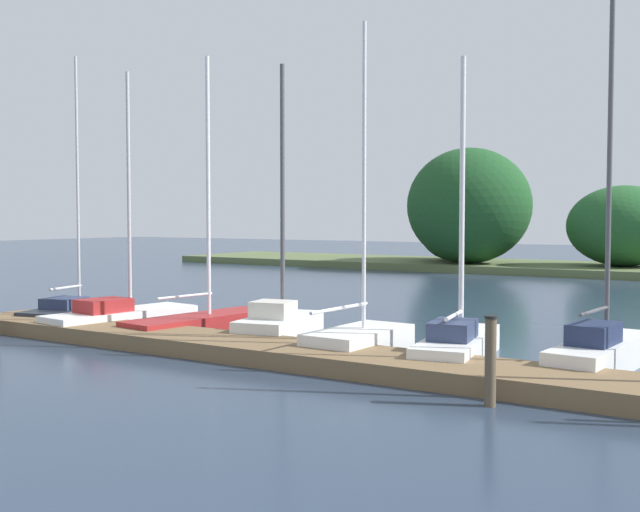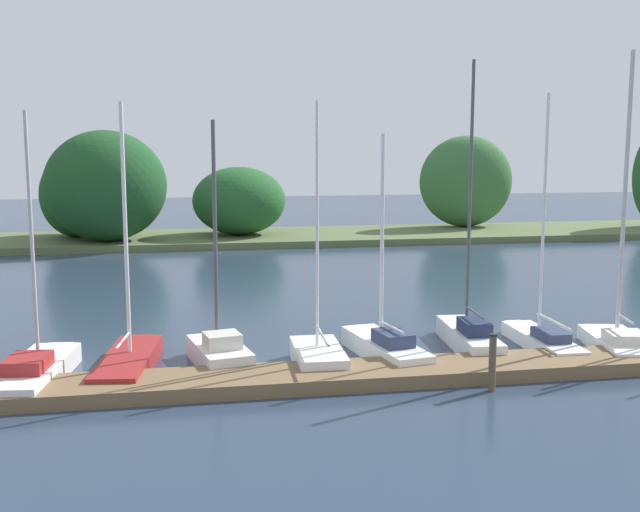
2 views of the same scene
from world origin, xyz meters
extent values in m
cube|color=brown|center=(0.00, 10.88, 0.17)|extent=(27.16, 1.80, 0.35)
cube|color=#56663D|center=(0.00, 39.30, 0.20)|extent=(59.15, 8.00, 0.40)
ellipsoid|color=#235628|center=(-3.16, 39.30, 2.46)|extent=(5.64, 5.27, 4.12)
ellipsoid|color=#386B38|center=(12.10, 41.18, 3.43)|extent=(6.39, 3.45, 6.06)
ellipsoid|color=#1E4C23|center=(-10.79, 37.54, 3.53)|extent=(6.81, 5.88, 6.26)
ellipsoid|color=#1E4C23|center=(-12.80, 40.08, 2.88)|extent=(4.07, 5.12, 4.97)
cube|color=white|center=(-10.28, 12.12, 0.25)|extent=(1.72, 4.15, 0.51)
cube|color=white|center=(-10.05, 13.92, 0.23)|extent=(0.79, 1.08, 0.43)
cube|color=maroon|center=(-10.34, 11.62, 0.68)|extent=(1.06, 1.31, 0.33)
cylinder|color=#B7B7BC|center=(-10.24, 12.42, 3.57)|extent=(0.09, 0.09, 6.11)
cube|color=maroon|center=(-8.11, 12.71, 0.23)|extent=(1.69, 4.22, 0.47)
cube|color=maroon|center=(-7.87, 14.54, 0.21)|extent=(0.77, 1.10, 0.40)
cylinder|color=silver|center=(-8.07, 13.02, 3.68)|extent=(0.10, 0.10, 6.42)
cylinder|color=silver|center=(-8.17, 12.26, 0.98)|extent=(0.28, 1.68, 0.06)
cube|color=white|center=(-5.76, 12.82, 0.30)|extent=(1.70, 2.91, 0.60)
cube|color=white|center=(-6.01, 14.02, 0.27)|extent=(0.77, 0.80, 0.51)
cube|color=beige|center=(-5.70, 12.49, 0.79)|extent=(1.03, 0.98, 0.39)
cylinder|color=#4C4C51|center=(-5.80, 13.02, 3.52)|extent=(0.11, 0.11, 5.85)
cube|color=white|center=(-3.24, 12.11, 0.29)|extent=(1.33, 2.70, 0.58)
cube|color=white|center=(-3.19, 13.30, 0.26)|extent=(0.70, 0.69, 0.49)
cylinder|color=silver|center=(-3.23, 12.31, 3.75)|extent=(0.08, 0.08, 6.33)
cylinder|color=silver|center=(-3.26, 11.40, 1.09)|extent=(0.15, 2.02, 0.07)
cube|color=white|center=(-1.28, 12.66, 0.27)|extent=(1.69, 3.93, 0.54)
cube|color=white|center=(-1.57, 14.35, 0.24)|extent=(0.73, 1.04, 0.46)
cube|color=#2D3856|center=(-1.19, 12.19, 0.72)|extent=(0.97, 1.26, 0.35)
cylinder|color=silver|center=(-1.33, 12.94, 3.32)|extent=(0.11, 0.11, 5.57)
cylinder|color=silver|center=(-1.21, 12.32, 0.99)|extent=(0.32, 1.39, 0.08)
cube|color=white|center=(1.36, 13.22, 0.29)|extent=(1.27, 3.84, 0.59)
cube|color=white|center=(1.50, 14.91, 0.26)|extent=(0.60, 0.98, 0.50)
cube|color=#1E2847|center=(1.32, 12.75, 0.78)|extent=(0.81, 1.19, 0.38)
cylinder|color=#4C4C51|center=(1.38, 13.50, 4.36)|extent=(0.10, 0.10, 7.55)
cylinder|color=#4C4C51|center=(1.32, 12.79, 1.19)|extent=(0.20, 1.59, 0.07)
cube|color=white|center=(3.43, 12.82, 0.21)|extent=(1.06, 3.81, 0.41)
cube|color=white|center=(3.48, 14.52, 0.19)|extent=(0.55, 0.96, 0.35)
cube|color=#2D3856|center=(3.42, 12.35, 0.55)|extent=(0.74, 1.16, 0.27)
cylinder|color=silver|center=(3.44, 13.10, 3.82)|extent=(0.09, 0.09, 6.82)
cylinder|color=silver|center=(3.42, 12.20, 0.96)|extent=(0.15, 2.02, 0.09)
cube|color=white|center=(5.39, 12.08, 0.21)|extent=(2.04, 3.59, 0.43)
cube|color=white|center=(5.71, 13.57, 0.19)|extent=(0.91, 0.98, 0.36)
cube|color=beige|center=(5.30, 11.67, 0.57)|extent=(1.21, 1.21, 0.28)
cylinder|color=#B7B7BC|center=(5.44, 12.33, 4.39)|extent=(0.12, 0.12, 7.92)
cylinder|color=#B7B7BC|center=(5.32, 11.78, 1.06)|extent=(0.33, 1.22, 0.07)
cylinder|color=brown|center=(0.50, 9.59, 0.68)|extent=(0.17, 0.17, 1.36)
cylinder|color=black|center=(0.50, 9.59, 1.38)|extent=(0.20, 0.20, 0.04)
camera|label=1|loc=(4.45, -1.48, 2.89)|focal=42.55mm
camera|label=2|loc=(-6.68, -6.73, 5.79)|focal=42.48mm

